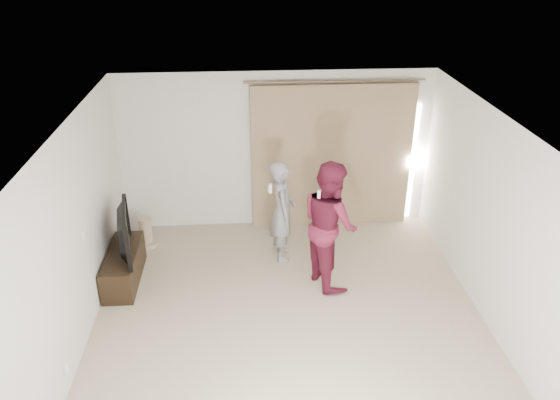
% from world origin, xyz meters
% --- Properties ---
extents(floor, '(5.50, 5.50, 0.00)m').
position_xyz_m(floor, '(0.00, 0.00, 0.00)').
color(floor, tan).
rests_on(floor, ground).
extents(wall_back, '(5.00, 0.04, 2.60)m').
position_xyz_m(wall_back, '(0.00, 2.75, 1.30)').
color(wall_back, silver).
rests_on(wall_back, ground).
extents(wall_left, '(0.04, 5.50, 2.60)m').
position_xyz_m(wall_left, '(-2.50, -0.00, 1.30)').
color(wall_left, silver).
rests_on(wall_left, ground).
extents(ceiling, '(5.00, 5.50, 0.01)m').
position_xyz_m(ceiling, '(0.00, 0.00, 2.60)').
color(ceiling, white).
rests_on(ceiling, wall_back).
extents(curtain, '(2.80, 0.11, 2.46)m').
position_xyz_m(curtain, '(0.91, 2.68, 1.20)').
color(curtain, tan).
rests_on(curtain, ground).
extents(tv_console, '(0.42, 1.21, 0.47)m').
position_xyz_m(tv_console, '(-2.27, 1.17, 0.23)').
color(tv_console, black).
rests_on(tv_console, ground).
extents(tv, '(0.36, 1.12, 0.64)m').
position_xyz_m(tv, '(-2.27, 1.17, 0.79)').
color(tv, black).
rests_on(tv, tv_console).
extents(scratching_post, '(0.35, 0.35, 0.47)m').
position_xyz_m(scratching_post, '(-2.10, 2.14, 0.19)').
color(scratching_post, tan).
rests_on(scratching_post, ground).
extents(person_man, '(0.40, 0.58, 1.57)m').
position_xyz_m(person_man, '(0.02, 1.65, 0.79)').
color(person_man, gray).
rests_on(person_man, ground).
extents(person_woman, '(0.94, 1.06, 1.82)m').
position_xyz_m(person_woman, '(0.62, 0.99, 0.91)').
color(person_woman, maroon).
rests_on(person_woman, ground).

